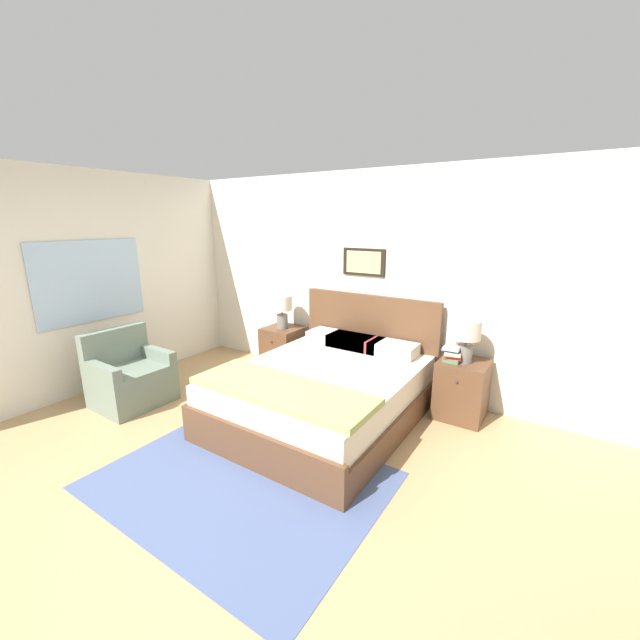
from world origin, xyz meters
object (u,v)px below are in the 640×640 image
at_px(table_lamp_near_window, 282,307).
at_px(nightstand_near_window, 284,349).
at_px(armchair, 130,378).
at_px(nightstand_by_door, 462,389).
at_px(table_lamp_by_door, 467,335).
at_px(bed, 325,390).

bearing_deg(table_lamp_near_window, nightstand_near_window, 115.20).
height_order(armchair, nightstand_near_window, armchair).
xyz_separation_m(armchair, table_lamp_near_window, (0.85, 1.69, 0.62)).
relative_size(nightstand_near_window, nightstand_by_door, 1.00).
relative_size(armchair, table_lamp_near_window, 1.89).
bearing_deg(nightstand_near_window, table_lamp_by_door, -0.65).
bearing_deg(bed, armchair, -155.67).
relative_size(nightstand_by_door, table_lamp_by_door, 1.39).
bearing_deg(nightstand_by_door, table_lamp_near_window, -179.34).
bearing_deg(nightstand_by_door, bed, -145.98).
xyz_separation_m(nightstand_near_window, table_lamp_by_door, (2.37, -0.03, 0.60)).
relative_size(nightstand_by_door, table_lamp_near_window, 1.39).
bearing_deg(armchair, nightstand_near_window, 154.63).
relative_size(armchair, nightstand_near_window, 1.36).
xyz_separation_m(armchair, nightstand_near_window, (0.84, 1.72, 0.02)).
height_order(nightstand_near_window, table_lamp_by_door, table_lamp_by_door).
distance_m(armchair, table_lamp_by_door, 3.69).
bearing_deg(bed, nightstand_by_door, 34.02).
bearing_deg(table_lamp_near_window, bed, -33.46).
distance_m(armchair, table_lamp_near_window, 1.99).
xyz_separation_m(bed, nightstand_by_door, (1.19, 0.80, -0.00)).
height_order(bed, nightstand_near_window, bed).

